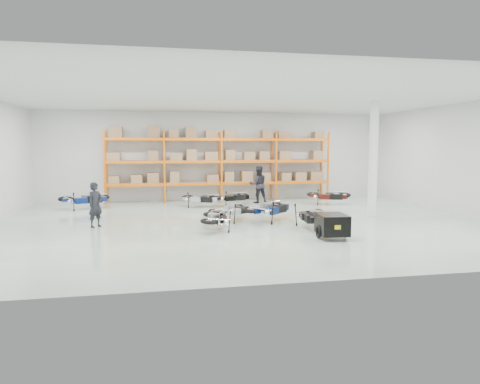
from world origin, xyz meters
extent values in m
plane|color=silver|center=(0.00, 0.00, 0.00)|extent=(18.00, 18.00, 0.00)
plane|color=white|center=(0.00, 0.00, 4.50)|extent=(18.00, 18.00, 0.00)
plane|color=silver|center=(0.00, 7.00, 2.25)|extent=(18.00, 0.00, 18.00)
plane|color=silver|center=(0.00, -7.00, 2.25)|extent=(18.00, 0.00, 18.00)
plane|color=silver|center=(9.00, 0.00, 2.25)|extent=(0.00, 14.00, 14.00)
cube|color=orange|center=(-5.60, 6.00, 1.75)|extent=(0.08, 0.08, 3.50)
cube|color=orange|center=(-5.60, 6.90, 1.75)|extent=(0.08, 0.08, 3.50)
cube|color=orange|center=(-2.80, 6.00, 1.75)|extent=(0.08, 0.08, 3.50)
cube|color=orange|center=(-2.80, 6.90, 1.75)|extent=(0.08, 0.08, 3.50)
cube|color=orange|center=(0.00, 6.00, 1.75)|extent=(0.08, 0.08, 3.50)
cube|color=orange|center=(0.00, 6.90, 1.75)|extent=(0.08, 0.08, 3.50)
cube|color=orange|center=(2.80, 6.00, 1.75)|extent=(0.08, 0.08, 3.50)
cube|color=orange|center=(2.80, 6.90, 1.75)|extent=(0.08, 0.08, 3.50)
cube|color=orange|center=(5.60, 6.00, 1.75)|extent=(0.08, 0.08, 3.50)
cube|color=orange|center=(5.60, 6.90, 1.75)|extent=(0.08, 0.08, 3.50)
cube|color=orange|center=(-4.20, 6.00, 0.90)|extent=(2.70, 0.08, 0.12)
cube|color=orange|center=(-4.20, 6.90, 0.90)|extent=(2.70, 0.08, 0.12)
cube|color=#9B7450|center=(-4.20, 6.45, 0.97)|extent=(2.68, 0.88, 0.02)
cube|color=#9B7450|center=(-4.20, 6.45, 1.20)|extent=(2.40, 0.70, 0.44)
cube|color=orange|center=(-1.40, 6.00, 0.90)|extent=(2.70, 0.08, 0.12)
cube|color=orange|center=(-1.40, 6.90, 0.90)|extent=(2.70, 0.08, 0.12)
cube|color=#9B7450|center=(-1.40, 6.45, 0.97)|extent=(2.68, 0.88, 0.02)
cube|color=#9B7450|center=(-1.40, 6.45, 1.20)|extent=(2.40, 0.70, 0.44)
cube|color=orange|center=(1.40, 6.00, 0.90)|extent=(2.70, 0.08, 0.12)
cube|color=orange|center=(1.40, 6.90, 0.90)|extent=(2.70, 0.08, 0.12)
cube|color=#9B7450|center=(1.40, 6.45, 0.97)|extent=(2.68, 0.88, 0.02)
cube|color=#9B7450|center=(1.40, 6.45, 1.20)|extent=(2.40, 0.70, 0.44)
cube|color=orange|center=(4.20, 6.00, 0.90)|extent=(2.70, 0.08, 0.12)
cube|color=orange|center=(4.20, 6.90, 0.90)|extent=(2.70, 0.08, 0.12)
cube|color=#9B7450|center=(4.20, 6.45, 0.97)|extent=(2.68, 0.88, 0.02)
cube|color=#9B7450|center=(4.20, 6.45, 1.20)|extent=(2.40, 0.70, 0.44)
cube|color=orange|center=(-4.20, 6.00, 2.00)|extent=(2.70, 0.08, 0.12)
cube|color=orange|center=(-4.20, 6.90, 2.00)|extent=(2.70, 0.08, 0.12)
cube|color=#9B7450|center=(-4.20, 6.45, 2.07)|extent=(2.68, 0.88, 0.02)
cube|color=#9B7450|center=(-4.20, 6.45, 2.30)|extent=(2.40, 0.70, 0.44)
cube|color=orange|center=(-1.40, 6.00, 2.00)|extent=(2.70, 0.08, 0.12)
cube|color=orange|center=(-1.40, 6.90, 2.00)|extent=(2.70, 0.08, 0.12)
cube|color=#9B7450|center=(-1.40, 6.45, 2.07)|extent=(2.68, 0.88, 0.02)
cube|color=#9B7450|center=(-1.40, 6.45, 2.30)|extent=(2.40, 0.70, 0.44)
cube|color=orange|center=(1.40, 6.00, 2.00)|extent=(2.70, 0.08, 0.12)
cube|color=orange|center=(1.40, 6.90, 2.00)|extent=(2.70, 0.08, 0.12)
cube|color=#9B7450|center=(1.40, 6.45, 2.07)|extent=(2.68, 0.88, 0.02)
cube|color=#9B7450|center=(1.40, 6.45, 2.30)|extent=(2.40, 0.70, 0.44)
cube|color=orange|center=(4.20, 6.00, 2.00)|extent=(2.70, 0.08, 0.12)
cube|color=orange|center=(4.20, 6.90, 2.00)|extent=(2.70, 0.08, 0.12)
cube|color=#9B7450|center=(4.20, 6.45, 2.07)|extent=(2.68, 0.88, 0.02)
cube|color=#9B7450|center=(4.20, 6.45, 2.30)|extent=(2.40, 0.70, 0.44)
cube|color=orange|center=(-4.20, 6.00, 3.10)|extent=(2.70, 0.08, 0.12)
cube|color=orange|center=(-4.20, 6.90, 3.10)|extent=(2.70, 0.08, 0.12)
cube|color=#9B7450|center=(-4.20, 6.45, 3.17)|extent=(2.68, 0.88, 0.02)
cube|color=#9B7450|center=(-4.20, 6.45, 3.40)|extent=(2.40, 0.70, 0.44)
cube|color=orange|center=(-1.40, 6.00, 3.10)|extent=(2.70, 0.08, 0.12)
cube|color=orange|center=(-1.40, 6.90, 3.10)|extent=(2.70, 0.08, 0.12)
cube|color=#9B7450|center=(-1.40, 6.45, 3.17)|extent=(2.68, 0.88, 0.02)
cube|color=#9B7450|center=(-1.40, 6.45, 3.40)|extent=(2.40, 0.70, 0.44)
cube|color=orange|center=(1.40, 6.00, 3.10)|extent=(2.70, 0.08, 0.12)
cube|color=orange|center=(1.40, 6.90, 3.10)|extent=(2.70, 0.08, 0.12)
cube|color=#9B7450|center=(1.40, 6.45, 3.17)|extent=(2.68, 0.88, 0.02)
cube|color=#9B7450|center=(1.40, 6.45, 3.40)|extent=(2.40, 0.70, 0.44)
cube|color=orange|center=(4.20, 6.00, 3.10)|extent=(2.70, 0.08, 0.12)
cube|color=orange|center=(4.20, 6.90, 3.10)|extent=(2.70, 0.08, 0.12)
cube|color=#9B7450|center=(4.20, 6.45, 3.17)|extent=(2.68, 0.88, 0.02)
cube|color=#9B7450|center=(4.20, 6.45, 3.40)|extent=(2.40, 0.70, 0.44)
cube|color=white|center=(5.20, 0.50, 2.25)|extent=(0.25, 0.25, 4.50)
cube|color=black|center=(1.99, -3.15, 0.43)|extent=(0.89, 1.09, 0.60)
cube|color=yellow|center=(1.99, -3.67, 0.43)|extent=(0.17, 0.04, 0.12)
torus|color=black|center=(1.58, -3.15, 0.22)|extent=(0.09, 0.41, 0.41)
torus|color=black|center=(2.40, -3.15, 0.22)|extent=(0.09, 0.41, 0.41)
cylinder|color=black|center=(1.99, -2.45, 0.49)|extent=(0.12, 0.97, 0.04)
imported|color=black|center=(-5.21, 0.08, 0.77)|extent=(0.65, 0.66, 1.54)
imported|color=black|center=(1.69, 5.25, 0.90)|extent=(0.90, 0.71, 1.81)
camera|label=1|loc=(-3.06, -15.01, 2.72)|focal=32.00mm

